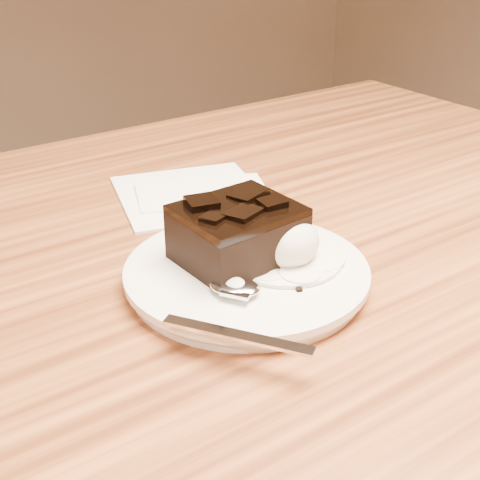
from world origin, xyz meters
TOP-DOWN VIEW (x-y plane):
  - plate at (-0.02, -0.07)m, footprint 0.21×0.21m
  - brownie at (-0.02, -0.05)m, footprint 0.10×0.09m
  - ice_cream_scoop at (0.01, -0.08)m, footprint 0.06×0.06m
  - melt_puddle at (0.01, -0.08)m, footprint 0.10×0.10m
  - spoon at (-0.06, -0.10)m, footprint 0.12×0.16m
  - napkin at (0.04, 0.13)m, footprint 0.20×0.20m
  - crumb_a at (-0.01, -0.05)m, footprint 0.01×0.01m
  - crumb_b at (-0.01, -0.13)m, footprint 0.01×0.01m
  - crumb_c at (0.03, -0.10)m, footprint 0.01×0.01m

SIDE VIEW (x-z plane):
  - napkin at x=0.04m, z-range 0.75..0.76m
  - plate at x=-0.02m, z-range 0.75..0.77m
  - melt_puddle at x=0.01m, z-range 0.77..0.77m
  - crumb_b at x=-0.01m, z-range 0.77..0.77m
  - crumb_a at x=-0.01m, z-range 0.77..0.77m
  - crumb_c at x=0.03m, z-range 0.77..0.77m
  - spoon at x=-0.06m, z-range 0.77..0.78m
  - ice_cream_scoop at x=0.01m, z-range 0.76..0.81m
  - brownie at x=-0.02m, z-range 0.77..0.81m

